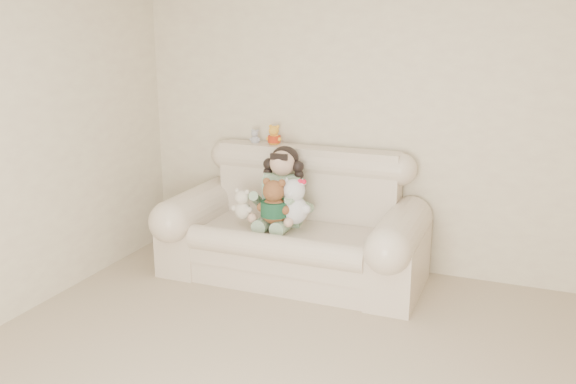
{
  "coord_description": "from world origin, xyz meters",
  "views": [
    {
      "loc": [
        1.03,
        -2.4,
        2.0
      ],
      "look_at": [
        -0.69,
        1.9,
        0.75
      ],
      "focal_mm": 38.17,
      "sensor_mm": 36.0,
      "label": 1
    }
  ],
  "objects_px": {
    "seated_child": "(283,185)",
    "cream_teddy": "(242,201)",
    "white_cat": "(295,196)",
    "brown_teddy": "(274,197)",
    "sofa": "(293,217)"
  },
  "relations": [
    {
      "from": "white_cat",
      "to": "cream_teddy",
      "type": "bearing_deg",
      "value": -170.61
    },
    {
      "from": "brown_teddy",
      "to": "seated_child",
      "type": "bearing_deg",
      "value": 79.7
    },
    {
      "from": "seated_child",
      "to": "cream_teddy",
      "type": "height_order",
      "value": "seated_child"
    },
    {
      "from": "brown_teddy",
      "to": "cream_teddy",
      "type": "bearing_deg",
      "value": 160.7
    },
    {
      "from": "seated_child",
      "to": "brown_teddy",
      "type": "height_order",
      "value": "seated_child"
    },
    {
      "from": "seated_child",
      "to": "cream_teddy",
      "type": "relative_size",
      "value": 2.26
    },
    {
      "from": "cream_teddy",
      "to": "seated_child",
      "type": "bearing_deg",
      "value": 56.69
    },
    {
      "from": "seated_child",
      "to": "cream_teddy",
      "type": "xyz_separation_m",
      "value": [
        -0.26,
        -0.23,
        -0.1
      ]
    },
    {
      "from": "sofa",
      "to": "white_cat",
      "type": "bearing_deg",
      "value": -60.87
    },
    {
      "from": "white_cat",
      "to": "cream_teddy",
      "type": "xyz_separation_m",
      "value": [
        -0.43,
        -0.05,
        -0.07
      ]
    },
    {
      "from": "seated_child",
      "to": "brown_teddy",
      "type": "distance_m",
      "value": 0.25
    },
    {
      "from": "cream_teddy",
      "to": "white_cat",
      "type": "bearing_deg",
      "value": 22.39
    },
    {
      "from": "white_cat",
      "to": "cream_teddy",
      "type": "distance_m",
      "value": 0.44
    },
    {
      "from": "seated_child",
      "to": "sofa",
      "type": "bearing_deg",
      "value": -43.04
    },
    {
      "from": "sofa",
      "to": "brown_teddy",
      "type": "height_order",
      "value": "sofa"
    }
  ]
}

